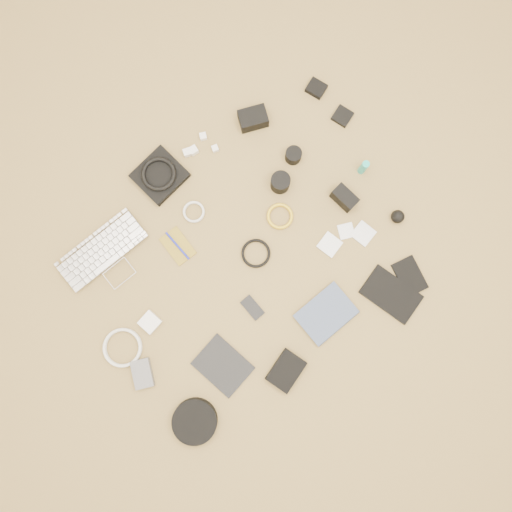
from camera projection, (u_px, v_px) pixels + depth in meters
room_shell at (233, 180)px, 0.81m from camera, size 4.04×4.04×2.58m
laptop at (110, 261)px, 2.03m from camera, size 0.39×0.29×0.03m
headphone_pouch at (160, 176)px, 2.07m from camera, size 0.22×0.21×0.03m
headphones at (159, 174)px, 2.04m from camera, size 0.17×0.17×0.02m
charger_a at (187, 152)px, 2.08m from camera, size 0.04×0.04×0.03m
charger_b at (194, 150)px, 2.08m from camera, size 0.03×0.03×0.03m
charger_c at (203, 136)px, 2.09m from camera, size 0.04×0.04×0.03m
charger_d at (215, 149)px, 2.08m from camera, size 0.03×0.03×0.02m
dslr_camera at (253, 119)px, 2.07m from camera, size 0.14×0.11×0.07m
lens_pouch at (316, 88)px, 2.11m from camera, size 0.09×0.10×0.03m
notebook_olive at (178, 246)px, 2.05m from camera, size 0.10×0.14×0.01m
pen_blue at (178, 246)px, 2.04m from camera, size 0.02×0.15×0.01m
cable_white_a at (194, 212)px, 2.06m from camera, size 0.11×0.11×0.01m
lens_a at (280, 183)px, 2.04m from camera, size 0.09×0.09×0.09m
lens_b at (293, 155)px, 2.06m from camera, size 0.08×0.08×0.06m
card_reader at (342, 116)px, 2.10m from camera, size 0.09×0.09×0.02m
power_brick at (150, 322)px, 2.01m from camera, size 0.09×0.09×0.03m
cable_white_b at (123, 347)px, 2.01m from camera, size 0.17×0.17×0.01m
cable_black at (256, 254)px, 2.05m from camera, size 0.15×0.15×0.01m
cable_yellow at (280, 217)px, 2.06m from camera, size 0.12×0.12×0.01m
flash at (344, 198)px, 2.04m from camera, size 0.08×0.11×0.08m
lens_cleaner at (363, 167)px, 2.04m from camera, size 0.03×0.03×0.10m
battery_charger at (143, 374)px, 1.99m from camera, size 0.11×0.13×0.03m
tablet at (223, 366)px, 2.00m from camera, size 0.21×0.24×0.01m
phone at (252, 308)px, 2.03m from camera, size 0.06×0.10×0.01m
filter_case_left at (330, 245)px, 2.05m from camera, size 0.10×0.10×0.01m
filter_case_mid at (346, 231)px, 2.06m from camera, size 0.08×0.08×0.01m
filter_case_right at (363, 234)px, 2.06m from camera, size 0.10×0.10×0.01m
air_blower at (398, 217)px, 2.04m from camera, size 0.06×0.06×0.06m
headphone_case at (195, 421)px, 1.96m from camera, size 0.22×0.22×0.05m
drive_case at (286, 371)px, 1.99m from camera, size 0.17×0.15×0.04m
paperback at (339, 330)px, 2.01m from camera, size 0.23×0.18×0.02m
notebook_black_a at (391, 294)px, 2.03m from camera, size 0.21×0.26×0.02m
notebook_black_b at (410, 276)px, 2.04m from camera, size 0.12×0.16×0.01m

